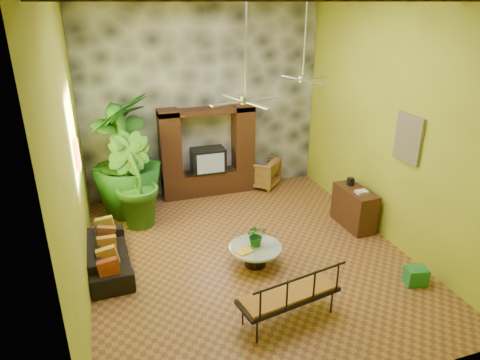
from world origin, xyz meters
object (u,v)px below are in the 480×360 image
object	(u,v)px
ceiling_fan_front	(246,87)
green_bin	(416,276)
entertainment_center	(208,158)
sofa	(108,255)
tall_plant_c	(126,156)
side_console	(354,208)
wicker_armchair	(262,172)
ceiling_fan_back	(303,69)
iron_bench	(291,294)
coffee_table	(255,253)
tall_plant_b	(133,181)
tall_plant_a	(126,161)

from	to	relation	value
ceiling_fan_front	green_bin	distance (m)	4.47
entertainment_center	sofa	size ratio (longest dim) A/B	1.26
sofa	tall_plant_c	size ratio (longest dim) A/B	0.67
entertainment_center	side_console	bearing A→B (deg)	-46.32
sofa	wicker_armchair	size ratio (longest dim) A/B	2.25
tall_plant_c	green_bin	bearing A→B (deg)	-44.84
ceiling_fan_front	ceiling_fan_back	size ratio (longest dim) A/B	1.00
ceiling_fan_front	side_console	bearing A→B (deg)	15.43
entertainment_center	wicker_armchair	xyz separation A→B (m)	(1.49, 0.01, -0.58)
tall_plant_c	side_console	size ratio (longest dim) A/B	2.57
iron_bench	sofa	bearing A→B (deg)	127.11
tall_plant_c	coffee_table	world-z (taller)	tall_plant_c
ceiling_fan_back	green_bin	size ratio (longest dim) A/B	5.06
tall_plant_c	side_console	world-z (taller)	tall_plant_c
ceiling_fan_back	sofa	size ratio (longest dim) A/B	0.97
tall_plant_c	ceiling_fan_front	bearing A→B (deg)	-59.19
ceiling_fan_front	tall_plant_b	distance (m)	3.81
sofa	coffee_table	world-z (taller)	sofa
tall_plant_c	iron_bench	world-z (taller)	tall_plant_c
tall_plant_c	ceiling_fan_back	bearing A→B (deg)	-22.07
green_bin	coffee_table	bearing A→B (deg)	149.85
coffee_table	iron_bench	distance (m)	1.69
wicker_armchair	tall_plant_b	size ratio (longest dim) A/B	0.41
wicker_armchair	green_bin	xyz separation A→B (m)	(1.03, -5.00, -0.23)
iron_bench	side_console	size ratio (longest dim) A/B	1.55
tall_plant_b	sofa	bearing A→B (deg)	-112.27
sofa	ceiling_fan_front	bearing A→B (deg)	-109.33
tall_plant_b	tall_plant_c	world-z (taller)	tall_plant_c
sofa	tall_plant_a	world-z (taller)	tall_plant_a
iron_bench	wicker_armchair	bearing A→B (deg)	63.66
sofa	tall_plant_b	size ratio (longest dim) A/B	0.91
tall_plant_c	side_console	bearing A→B (deg)	-26.17
tall_plant_a	coffee_table	world-z (taller)	tall_plant_a
sofa	wicker_armchair	world-z (taller)	wicker_armchair
green_bin	sofa	bearing A→B (deg)	156.75
wicker_armchair	side_console	xyz separation A→B (m)	(1.15, -2.77, 0.06)
tall_plant_a	green_bin	distance (m)	6.53
tall_plant_a	side_console	bearing A→B (deg)	-26.04
tall_plant_a	ceiling_fan_front	bearing A→B (deg)	-58.93
entertainment_center	ceiling_fan_back	size ratio (longest dim) A/B	1.29
ceiling_fan_back	iron_bench	size ratio (longest dim) A/B	1.09
tall_plant_a	tall_plant_b	size ratio (longest dim) A/B	1.24
wicker_armchair	green_bin	size ratio (longest dim) A/B	2.31
tall_plant_a	tall_plant_c	xyz separation A→B (m)	(0.02, 0.00, 0.13)
sofa	wicker_armchair	distance (m)	4.99
entertainment_center	tall_plant_c	xyz separation A→B (m)	(-2.03, -0.46, 0.45)
ceiling_fan_front	coffee_table	size ratio (longest dim) A/B	1.86
wicker_armchair	tall_plant_b	bearing A→B (deg)	-27.85
tall_plant_c	side_console	distance (m)	5.29
sofa	ceiling_fan_back	bearing A→B (deg)	-80.86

